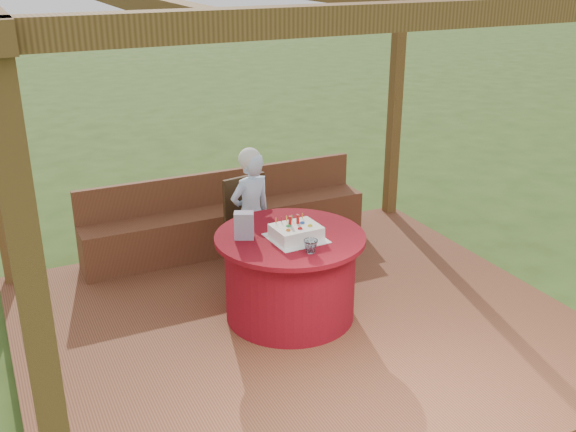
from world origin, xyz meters
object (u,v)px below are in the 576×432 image
Objects in this scene: chair at (252,219)px; gift_bag at (244,225)px; drinking_glass at (311,246)px; elderly_woman at (251,211)px; birthday_cake at (296,232)px; table at (290,275)px; bench at (227,224)px.

gift_bag is at bearing -116.18° from chair.
chair is 8.08× the size of drinking_glass.
gift_bag is at bearing -115.81° from elderly_woman.
birthday_cake is at bearing -93.61° from chair.
table is 5.58× the size of gift_bag.
table is at bearing 8.74° from gift_bag.
birthday_cake is at bearing -91.35° from elderly_woman.
chair is 1.07m from gift_bag.
table is 1.02m from chair.
elderly_woman is at bearing -119.91° from chair.
elderly_woman is (0.01, -0.63, 0.37)m from bench.
gift_bag reaches higher than drinking_glass.
bench is 2.41× the size of elderly_woman.
elderly_woman is 0.95m from gift_bag.
chair reaches higher than bench.
birthday_cake reaches higher than chair.
table is 0.56m from drinking_glass.
bench is at bearing 99.90° from gift_bag.
drinking_glass is at bearing -90.80° from table.
table is at bearing 98.64° from birthday_cake.
bench is 6.80× the size of birthday_cake.
drinking_glass is (-0.01, -0.38, 0.42)m from table.
chair reaches higher than drinking_glass.
elderly_woman is 11.06× the size of drinking_glass.
drinking_glass is (-0.02, -0.29, -0.00)m from birthday_cake.
table is 2.83× the size of birthday_cake.
drinking_glass is at bearing -93.61° from chair.
elderly_woman reaches higher than bench.
table is 1.00× the size of elderly_woman.
bench is 2.40× the size of table.
gift_bag reaches higher than bench.
birthday_cake is (-0.02, -1.02, 0.17)m from elderly_woman.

